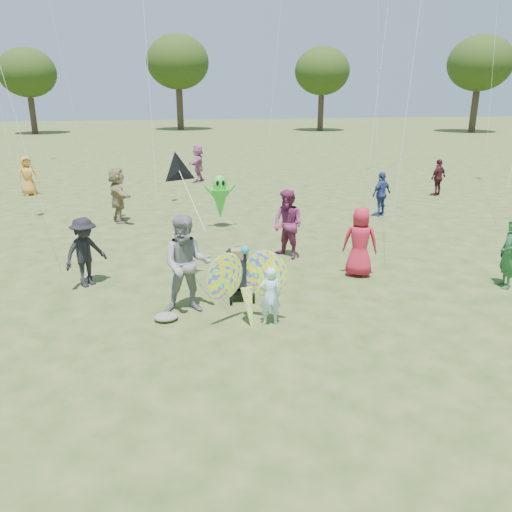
# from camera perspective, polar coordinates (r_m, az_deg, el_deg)

# --- Properties ---
(ground) EXTENTS (160.00, 160.00, 0.00)m
(ground) POSITION_cam_1_polar(r_m,az_deg,el_deg) (9.06, 3.28, -9.44)
(ground) COLOR #51592B
(ground) RESTS_ON ground
(child_girl) EXTENTS (0.43, 0.30, 1.14)m
(child_girl) POSITION_cam_1_polar(r_m,az_deg,el_deg) (9.38, 1.60, -4.60)
(child_girl) COLOR #ADE2F5
(child_girl) RESTS_ON ground
(adult_man) EXTENTS (1.04, 0.85, 1.99)m
(adult_man) POSITION_cam_1_polar(r_m,az_deg,el_deg) (9.86, -7.90, -0.97)
(adult_man) COLOR gray
(adult_man) RESTS_ON ground
(grey_bag) EXTENTS (0.47, 0.38, 0.15)m
(grey_bag) POSITION_cam_1_polar(r_m,az_deg,el_deg) (9.86, -10.25, -6.86)
(grey_bag) COLOR slate
(grey_bag) RESTS_ON ground
(crowd_a) EXTENTS (0.97, 0.82, 1.68)m
(crowd_a) POSITION_cam_1_polar(r_m,az_deg,el_deg) (12.07, 11.80, 1.58)
(crowd_a) COLOR #B21C32
(crowd_a) RESTS_ON ground
(crowd_b) EXTENTS (1.17, 1.12, 1.59)m
(crowd_b) POSITION_cam_1_polar(r_m,az_deg,el_deg) (11.83, -18.94, 0.42)
(crowd_b) COLOR black
(crowd_b) RESTS_ON ground
(crowd_c) EXTENTS (1.00, 0.76, 1.58)m
(crowd_c) POSITION_cam_1_polar(r_m,az_deg,el_deg) (18.38, 14.13, 6.89)
(crowd_c) COLOR navy
(crowd_c) RESTS_ON ground
(crowd_d) EXTENTS (0.95, 1.81, 1.86)m
(crowd_d) POSITION_cam_1_polar(r_m,az_deg,el_deg) (17.53, -15.52, 6.72)
(crowd_d) COLOR #937E5A
(crowd_d) RESTS_ON ground
(crowd_e) EXTENTS (1.06, 1.12, 1.82)m
(crowd_e) POSITION_cam_1_polar(r_m,az_deg,el_deg) (13.14, 3.66, 3.61)
(crowd_e) COLOR #772754
(crowd_e) RESTS_ON ground
(crowd_f) EXTENTS (0.51, 0.65, 1.58)m
(crowd_f) POSITION_cam_1_polar(r_m,az_deg,el_deg) (12.44, 26.94, 0.22)
(crowd_f) COLOR #225C2C
(crowd_f) RESTS_ON ground
(crowd_g) EXTENTS (0.95, 0.79, 1.67)m
(crowd_g) POSITION_cam_1_polar(r_m,az_deg,el_deg) (23.72, -24.63, 8.33)
(crowd_g) COLOR gold
(crowd_g) RESTS_ON ground
(crowd_h) EXTENTS (0.99, 0.72, 1.56)m
(crowd_h) POSITION_cam_1_polar(r_m,az_deg,el_deg) (22.88, 20.11, 8.43)
(crowd_h) COLOR #481821
(crowd_h) RESTS_ON ground
(crowd_j) EXTENTS (1.09, 1.76, 1.81)m
(crowd_j) POSITION_cam_1_polar(r_m,az_deg,el_deg) (25.25, -6.63, 10.49)
(crowd_j) COLOR #B16596
(crowd_j) RESTS_ON ground
(jogging_stroller) EXTENTS (0.57, 1.09, 1.09)m
(jogging_stroller) POSITION_cam_1_polar(r_m,az_deg,el_deg) (10.66, -2.01, -1.51)
(jogging_stroller) COLOR black
(jogging_stroller) RESTS_ON ground
(butterfly_kite) EXTENTS (1.74, 0.75, 1.75)m
(butterfly_kite) POSITION_cam_1_polar(r_m,az_deg,el_deg) (9.31, -1.08, -3.39)
(butterfly_kite) COLOR #E7245E
(butterfly_kite) RESTS_ON ground
(delta_kite_rig) EXTENTS (0.89, 1.80, 1.41)m
(delta_kite_rig) POSITION_cam_1_polar(r_m,az_deg,el_deg) (11.01, -8.77, 9.61)
(delta_kite_rig) COLOR black
(delta_kite_rig) RESTS_ON ground
(alien_kite) EXTENTS (1.12, 0.69, 1.74)m
(alien_kite) POSITION_cam_1_polar(r_m,az_deg,el_deg) (16.17, -4.14, 6.56)
(alien_kite) COLOR green
(alien_kite) RESTS_ON ground
(tree_line) EXTENTS (91.78, 33.60, 10.79)m
(tree_line) POSITION_cam_1_polar(r_m,az_deg,el_deg) (53.12, -6.22, 20.86)
(tree_line) COLOR #3A2D21
(tree_line) RESTS_ON ground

